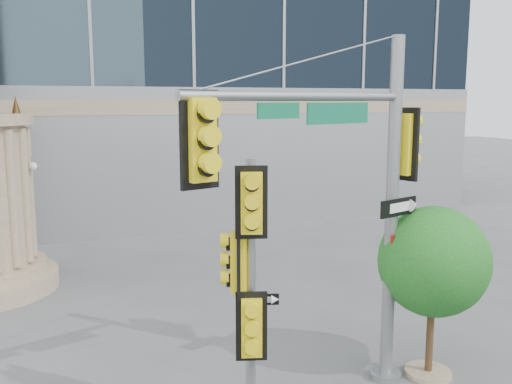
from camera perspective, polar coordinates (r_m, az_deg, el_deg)
name	(u,v)px	position (r m, az deg, el deg)	size (l,w,h in m)	color
main_signal_pole	(350,179)	(10.12, 9.38, 1.33)	(5.02, 1.88, 6.64)	slate
secondary_signal_pole	(248,278)	(9.15, -0.81, -8.63)	(0.78, 0.73, 4.56)	slate
street_tree	(435,266)	(11.78, 17.43, -7.03)	(2.21, 2.16, 3.45)	gray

